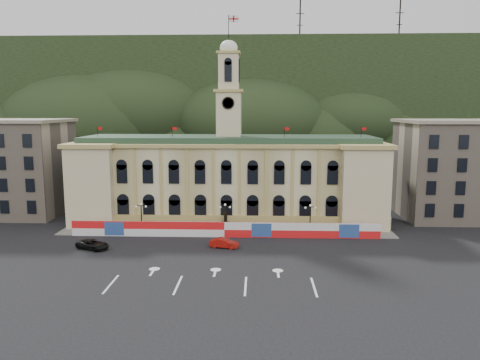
{
  "coord_description": "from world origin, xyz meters",
  "views": [
    {
      "loc": [
        5.38,
        -58.29,
        20.59
      ],
      "look_at": [
        2.42,
        18.0,
        8.94
      ],
      "focal_mm": 35.0,
      "sensor_mm": 36.0,
      "label": 1
    }
  ],
  "objects_px": {
    "red_sedan": "(224,243)",
    "statue": "(226,225)",
    "black_suv": "(93,244)",
    "lamp_center": "(225,216)"
  },
  "relations": [
    {
      "from": "lamp_center",
      "to": "red_sedan",
      "type": "height_order",
      "value": "lamp_center"
    },
    {
      "from": "red_sedan",
      "to": "black_suv",
      "type": "height_order",
      "value": "red_sedan"
    },
    {
      "from": "lamp_center",
      "to": "statue",
      "type": "bearing_deg",
      "value": 90.0
    },
    {
      "from": "statue",
      "to": "lamp_center",
      "type": "height_order",
      "value": "lamp_center"
    },
    {
      "from": "lamp_center",
      "to": "red_sedan",
      "type": "relative_size",
      "value": 1.13
    },
    {
      "from": "statue",
      "to": "black_suv",
      "type": "height_order",
      "value": "statue"
    },
    {
      "from": "lamp_center",
      "to": "black_suv",
      "type": "distance_m",
      "value": 21.29
    },
    {
      "from": "red_sedan",
      "to": "lamp_center",
      "type": "bearing_deg",
      "value": 15.28
    },
    {
      "from": "lamp_center",
      "to": "red_sedan",
      "type": "xyz_separation_m",
      "value": [
        0.38,
        -7.78,
        -2.36
      ]
    },
    {
      "from": "red_sedan",
      "to": "statue",
      "type": "bearing_deg",
      "value": 14.96
    }
  ]
}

